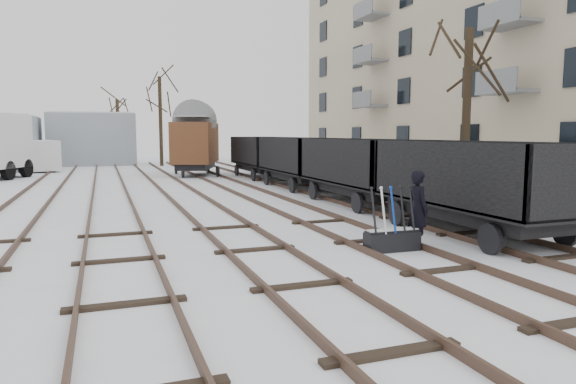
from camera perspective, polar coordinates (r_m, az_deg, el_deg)
name	(u,v)px	position (r m, az deg, el deg)	size (l,w,h in m)	color
ground	(302,287)	(9.27, 1.62, -10.51)	(120.00, 120.00, 0.00)	white
tracks	(185,196)	(22.32, -11.37, -0.40)	(13.90, 52.00, 0.16)	black
apartment_block	(548,35)	(32.59, 26.96, 15.25)	(10.12, 45.00, 16.10)	beige
shed_right	(93,139)	(48.25, -20.88, 5.54)	(7.00, 6.00, 4.50)	#959FA8
ground_frame	(392,239)	(12.18, 11.49, -5.12)	(1.31, 0.44, 1.49)	black
worker	(418,209)	(12.55, 14.24, -1.86)	(0.68, 0.44, 1.86)	black
freight_wagon_a	(473,200)	(14.54, 19.85, -0.81)	(2.45, 6.13, 2.50)	black
freight_wagon_b	(360,180)	(19.85, 7.99, 1.38)	(2.45, 6.13, 2.50)	black
freight_wagon_c	(300,169)	(25.66, 1.29, 2.59)	(2.45, 6.13, 2.50)	black
freight_wagon_d	(262,162)	(31.70, -2.90, 3.34)	(2.45, 6.13, 2.50)	black
box_van_wagon	(196,142)	(33.82, -10.24, 5.54)	(4.09, 5.51, 3.76)	black
panel_van	(39,155)	(41.38, -25.93, 3.71)	(3.26, 5.40, 2.22)	silver
tree_near	(466,120)	(19.39, 19.18, 7.54)	(0.30, 0.30, 6.36)	black
tree_far_left	(118,131)	(50.27, -18.35, 6.42)	(0.30, 0.30, 5.83)	black
tree_far_right	(161,122)	(44.31, -13.97, 7.60)	(0.30, 0.30, 7.39)	black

